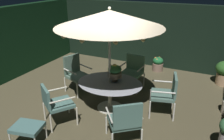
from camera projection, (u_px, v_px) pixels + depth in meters
name	position (u px, v px, depth m)	size (l,w,h in m)	color
ground_plane	(100.00, 105.00, 6.05)	(7.22, 7.32, 0.02)	brown
hedge_backdrop_rear	(145.00, 34.00, 8.56)	(7.22, 0.30, 2.27)	black
patio_dining_table	(110.00, 88.00, 5.69)	(1.62, 1.33, 0.71)	silver
patio_umbrella	(109.00, 19.00, 5.07)	(2.45, 2.45, 2.51)	silver
centerpiece_planter	(115.00, 72.00, 5.63)	(0.34, 0.34, 0.44)	#8A6A48
patio_chair_north	(125.00, 120.00, 4.45)	(0.84, 0.84, 0.98)	silver
patio_chair_northeast	(167.00, 92.00, 5.45)	(0.71, 0.75, 1.01)	silver
patio_chair_east	(133.00, 69.00, 6.80)	(0.65, 0.61, 0.97)	silver
patio_chair_southeast	(76.00, 72.00, 6.60)	(0.77, 0.74, 1.05)	silver
patio_chair_south	(55.00, 102.00, 5.08)	(0.83, 0.83, 0.94)	beige
ottoman_footrest	(27.00, 128.00, 4.56)	(0.66, 0.56, 0.40)	silver
potted_plant_front_corner	(158.00, 64.00, 8.17)	(0.37, 0.37, 0.49)	#7F6454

